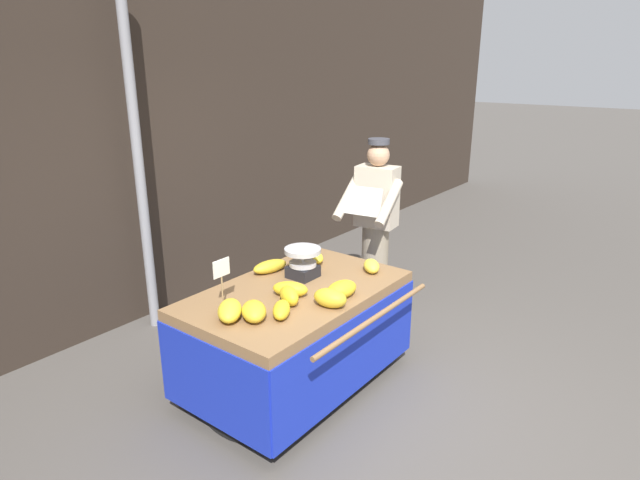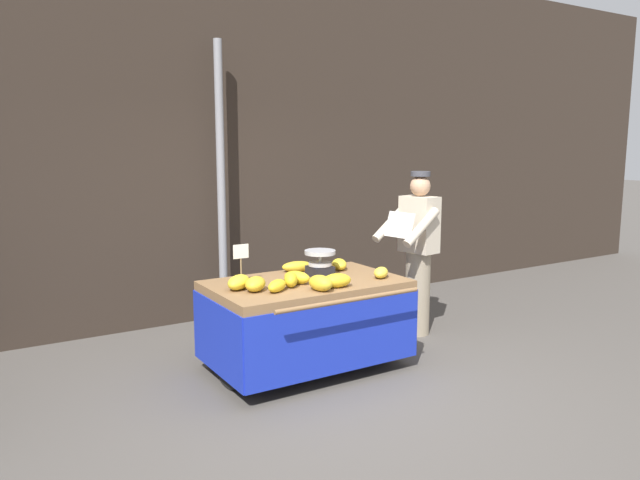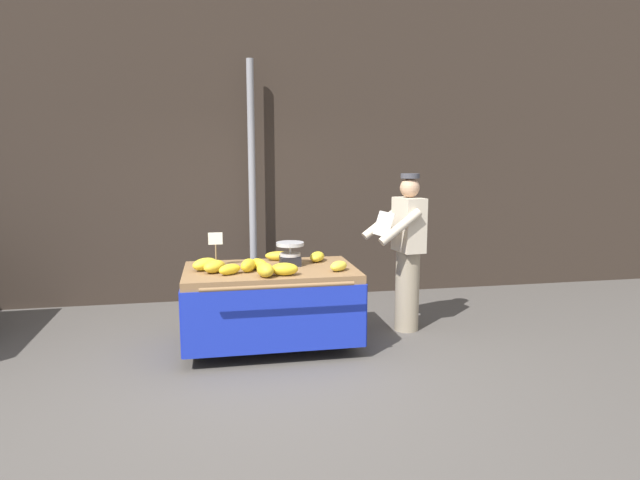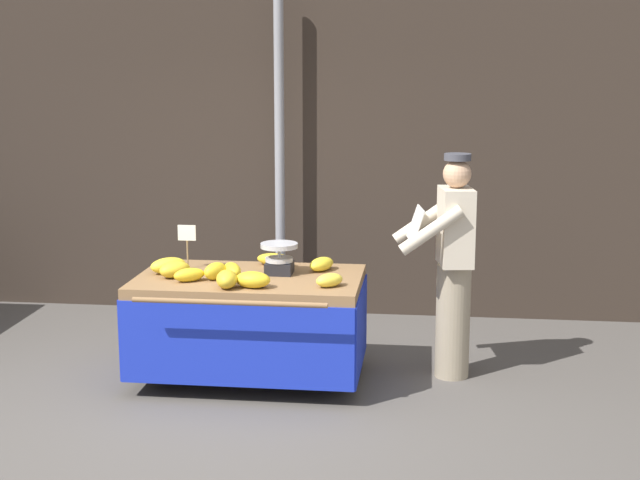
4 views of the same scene
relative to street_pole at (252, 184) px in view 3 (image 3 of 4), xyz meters
name	(u,v)px [view 3 (image 3 of 4)]	position (x,y,z in m)	size (l,w,h in m)	color
ground_plane	(262,379)	(-0.11, -2.50, -1.54)	(60.00, 60.00, 0.00)	#514C47
back_wall	(241,142)	(-0.11, 0.35, 0.54)	(16.00, 0.24, 4.16)	#332821
street_pole	(252,184)	(0.00, 0.00, 0.00)	(0.09, 0.09, 3.09)	gray
banana_cart	(271,290)	(0.05, -1.73, -0.95)	(1.69, 1.23, 0.81)	olive
weighing_scale	(290,254)	(0.26, -1.62, -0.62)	(0.28, 0.28, 0.24)	black
price_sign	(215,242)	(-0.47, -1.53, -0.49)	(0.14, 0.01, 0.34)	#997A51
banana_bunch_0	(248,265)	(-0.17, -1.86, -0.67)	(0.11, 0.21, 0.13)	gold
banana_bunch_1	(284,269)	(0.15, -2.07, -0.68)	(0.16, 0.25, 0.12)	gold
banana_bunch_2	(259,264)	(-0.07, -1.78, -0.68)	(0.12, 0.25, 0.11)	gold
banana_bunch_3	(230,269)	(-0.35, -1.94, -0.68)	(0.11, 0.23, 0.10)	gold
banana_bunch_4	(317,257)	(0.56, -1.48, -0.68)	(0.14, 0.26, 0.10)	yellow
banana_bunch_5	(265,270)	(-0.03, -2.10, -0.67)	(0.15, 0.24, 0.13)	gold
banana_bunch_6	(214,266)	(-0.49, -1.83, -0.67)	(0.16, 0.25, 0.12)	gold
banana_bunch_7	(339,266)	(0.68, -1.98, -0.69)	(0.12, 0.21, 0.10)	yellow
banana_bunch_8	(279,256)	(0.18, -1.35, -0.68)	(0.12, 0.30, 0.10)	gold
banana_bunch_9	(205,264)	(-0.58, -1.70, -0.67)	(0.15, 0.28, 0.12)	yellow
vendor_person	(407,252)	(1.55, -1.46, -0.67)	(0.63, 0.57, 1.71)	gray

